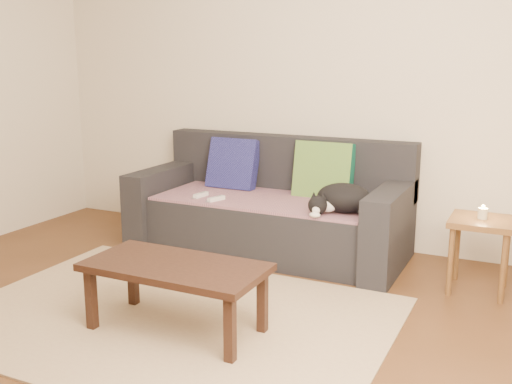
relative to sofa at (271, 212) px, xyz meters
The scene contains 13 objects.
ground 1.60m from the sofa, 90.00° to the right, with size 4.50×4.50×0.00m, color brown.
back_wall 1.08m from the sofa, 90.00° to the left, with size 4.50×0.04×2.60m, color beige.
sofa is the anchor object (origin of this frame).
throw_blanket 0.15m from the sofa, 90.00° to the right, with size 1.66×0.74×0.02m, color #3D2444.
cushion_navy 0.56m from the sofa, 158.28° to the left, with size 0.42×0.10×0.42m, color #101146.
cushion_green 0.52m from the sofa, 24.59° to the left, with size 0.46×0.11×0.46m, color #0D5442.
cat 0.74m from the sofa, 21.32° to the right, with size 0.47×0.43×0.20m.
wii_remote_a 0.56m from the sofa, 150.29° to the right, with size 0.15×0.04×0.03m, color white.
wii_remote_b 0.47m from the sofa, 132.59° to the right, with size 0.15×0.04×0.03m, color white.
side_table 1.58m from the sofa, ahead, with size 0.39×0.39×0.49m.
candle 1.59m from the sofa, ahead, with size 0.06×0.06×0.09m.
rug 1.45m from the sofa, 90.00° to the right, with size 2.50×1.80×0.01m, color tan.
coffee_table 1.55m from the sofa, 85.27° to the right, with size 0.99×0.50×0.40m.
Camera 1 is at (1.86, -2.56, 1.49)m, focal length 42.00 mm.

